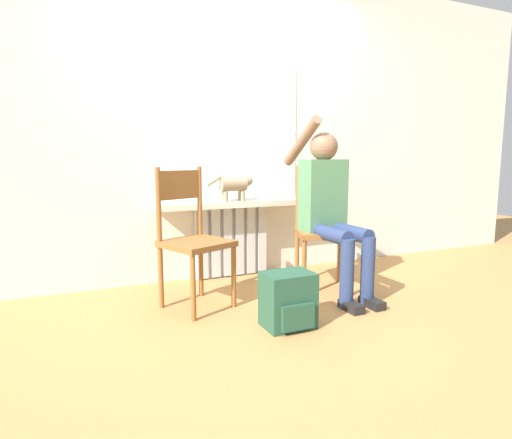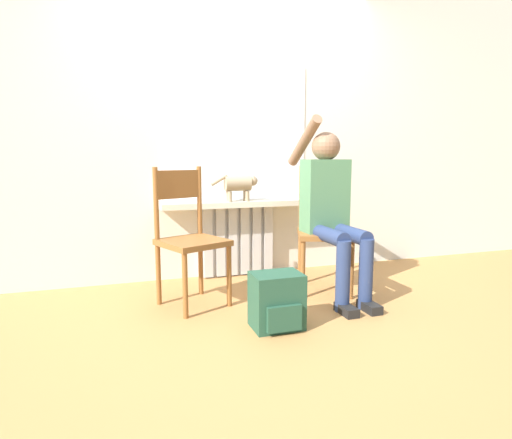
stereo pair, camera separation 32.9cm
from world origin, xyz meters
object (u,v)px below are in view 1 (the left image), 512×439
object	(u,v)px
person	(330,203)
backpack	(288,300)
chair_left	(192,237)
chair_right	(322,227)
cat	(235,184)

from	to	relation	value
person	backpack	world-z (taller)	person
chair_left	chair_right	distance (m)	1.07
person	cat	world-z (taller)	person
chair_right	backpack	xyz separation A→B (m)	(-0.64, -0.62, -0.33)
person	cat	size ratio (longest dim) A/B	3.29
chair_left	person	world-z (taller)	person
chair_right	person	size ratio (longest dim) A/B	0.72
chair_left	cat	world-z (taller)	chair_left
chair_left	cat	bearing A→B (deg)	22.37
chair_right	backpack	world-z (taller)	chair_right
chair_right	cat	size ratio (longest dim) A/B	2.38
chair_right	backpack	bearing A→B (deg)	-114.95
person	cat	bearing A→B (deg)	129.62
backpack	chair_right	bearing A→B (deg)	44.00
chair_right	cat	xyz separation A→B (m)	(-0.55, 0.52, 0.32)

